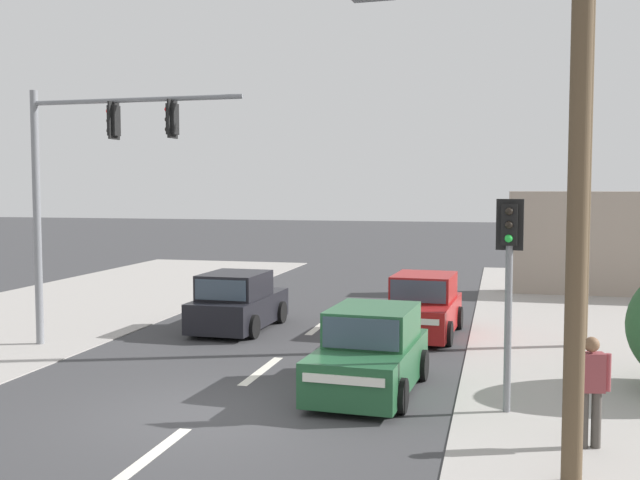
{
  "coord_description": "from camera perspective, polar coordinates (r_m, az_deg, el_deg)",
  "views": [
    {
      "loc": [
        4.7,
        -11.36,
        3.76
      ],
      "look_at": [
        0.99,
        4.0,
        2.63
      ],
      "focal_mm": 42.0,
      "sensor_mm": 36.0,
      "label": 1
    }
  ],
  "objects": [
    {
      "name": "ground_plane",
      "position": [
        12.86,
        -8.72,
        -12.96
      ],
      "size": [
        140.0,
        140.0,
        0.0
      ],
      "primitive_type": "plane",
      "color": "#3A3A3D"
    },
    {
      "name": "lane_dash_near",
      "position": [
        11.13,
        -12.78,
        -15.74
      ],
      "size": [
        0.2,
        2.4,
        0.01
      ],
      "primitive_type": "cube",
      "color": "silver",
      "rests_on": "ground"
    },
    {
      "name": "lane_dash_mid",
      "position": [
        15.57,
        -4.47,
        -9.89
      ],
      "size": [
        0.2,
        2.4,
        0.01
      ],
      "primitive_type": "cube",
      "color": "silver",
      "rests_on": "ground"
    },
    {
      "name": "lane_dash_far",
      "position": [
        20.27,
        -0.06,
        -6.6
      ],
      "size": [
        0.2,
        2.4,
        0.01
      ],
      "primitive_type": "cube",
      "color": "silver",
      "rests_on": "ground"
    },
    {
      "name": "utility_pole_foreground_right",
      "position": [
        9.77,
        18.35,
        9.84
      ],
      "size": [
        3.78,
        0.45,
        8.84
      ],
      "color": "brown",
      "rests_on": "ground"
    },
    {
      "name": "utility_pole_midground_right",
      "position": [
        18.5,
        19.7,
        9.75
      ],
      "size": [
        1.8,
        0.26,
        10.83
      ],
      "color": "brown",
      "rests_on": "ground"
    },
    {
      "name": "traffic_signal_mast",
      "position": [
        18.1,
        -17.51,
        5.12
      ],
      "size": [
        5.29,
        0.49,
        6.0
      ],
      "color": "slate",
      "rests_on": "ground"
    },
    {
      "name": "pedestal_signal_right_kerb",
      "position": [
        12.66,
        14.2,
        -2.13
      ],
      "size": [
        0.44,
        0.3,
        3.56
      ],
      "color": "slate",
      "rests_on": "ground"
    },
    {
      "name": "hatchback_oncoming_mid",
      "position": [
        19.23,
        7.82,
        -5.1
      ],
      "size": [
        1.93,
        3.72,
        1.53
      ],
      "color": "maroon",
      "rests_on": "ground"
    },
    {
      "name": "hatchback_crossing_left",
      "position": [
        13.92,
        3.85,
        -8.61
      ],
      "size": [
        1.94,
        3.72,
        1.53
      ],
      "color": "#235633",
      "rests_on": "ground"
    },
    {
      "name": "hatchback_kerbside_parked",
      "position": [
        19.86,
        -6.27,
        -4.8
      ],
      "size": [
        1.85,
        3.68,
        1.53
      ],
      "color": "black",
      "rests_on": "ground"
    },
    {
      "name": "pedestrian_at_kerb",
      "position": [
        11.53,
        19.92,
        -10.39
      ],
      "size": [
        0.55,
        0.28,
        1.63
      ],
      "color": "#47423D",
      "rests_on": "ground"
    }
  ]
}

